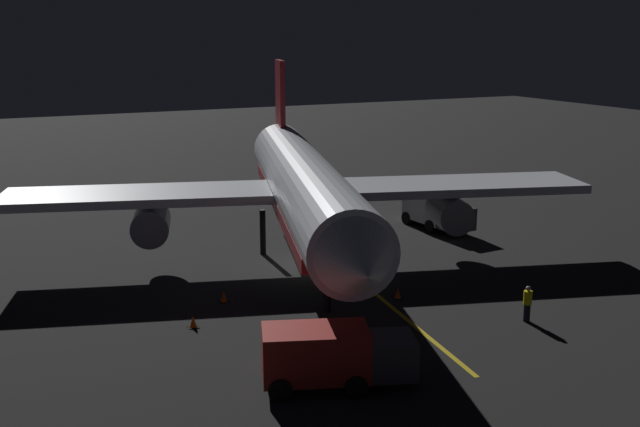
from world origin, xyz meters
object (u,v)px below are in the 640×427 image
(catering_truck, at_px, (435,210))
(baggage_truck, at_px, (331,357))
(traffic_cone_near_left, at_px, (224,297))
(traffic_cone_near_right, at_px, (193,322))
(ground_crew_worker, at_px, (527,303))
(airliner, at_px, (304,187))
(traffic_cone_under_wing, at_px, (398,294))

(catering_truck, bearing_deg, baggage_truck, 47.04)
(traffic_cone_near_left, height_order, traffic_cone_near_right, same)
(traffic_cone_near_left, distance_m, traffic_cone_near_right, 3.52)
(catering_truck, distance_m, ground_crew_worker, 17.41)
(ground_crew_worker, bearing_deg, airliner, -67.38)
(airliner, height_order, baggage_truck, airliner)
(catering_truck, bearing_deg, traffic_cone_near_right, 26.98)
(airliner, xyz_separation_m, ground_crew_worker, (-5.52, 13.25, -3.61))
(ground_crew_worker, distance_m, traffic_cone_under_wing, 6.58)
(catering_truck, height_order, traffic_cone_near_left, catering_truck)
(baggage_truck, bearing_deg, traffic_cone_under_wing, -135.31)
(baggage_truck, bearing_deg, ground_crew_worker, -169.55)
(airliner, bearing_deg, catering_truck, -164.68)
(ground_crew_worker, relative_size, traffic_cone_near_right, 3.16)
(baggage_truck, height_order, traffic_cone_under_wing, baggage_truck)
(baggage_truck, bearing_deg, catering_truck, -132.96)
(traffic_cone_near_left, height_order, traffic_cone_under_wing, same)
(ground_crew_worker, relative_size, traffic_cone_under_wing, 3.16)
(traffic_cone_under_wing, bearing_deg, baggage_truck, 44.69)
(airliner, height_order, traffic_cone_near_left, airliner)
(traffic_cone_under_wing, bearing_deg, airliner, -78.00)
(baggage_truck, distance_m, traffic_cone_near_right, 8.76)
(traffic_cone_near_left, bearing_deg, baggage_truck, 93.93)
(baggage_truck, distance_m, traffic_cone_under_wing, 10.57)
(airliner, bearing_deg, traffic_cone_near_left, 35.11)
(ground_crew_worker, xyz_separation_m, traffic_cone_under_wing, (3.84, -5.31, -0.64))
(ground_crew_worker, bearing_deg, baggage_truck, 10.45)
(airliner, relative_size, baggage_truck, 5.59)
(airliner, bearing_deg, baggage_truck, 69.31)
(catering_truck, height_order, ground_crew_worker, catering_truck)
(ground_crew_worker, bearing_deg, traffic_cone_near_left, -35.70)
(airliner, distance_m, baggage_truck, 16.72)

